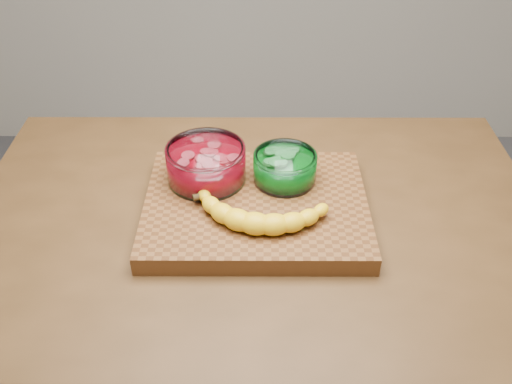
{
  "coord_description": "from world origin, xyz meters",
  "views": [
    {
      "loc": [
        0.0,
        -0.9,
        1.65
      ],
      "look_at": [
        0.0,
        0.0,
        0.96
      ],
      "focal_mm": 40.0,
      "sensor_mm": 36.0,
      "label": 1
    }
  ],
  "objects": [
    {
      "name": "counter",
      "position": [
        0.0,
        0.0,
        0.45
      ],
      "size": [
        1.2,
        0.8,
        0.9
      ],
      "primitive_type": "cube",
      "color": "#4A2F16",
      "rests_on": "ground"
    },
    {
      "name": "bowl_red",
      "position": [
        -0.1,
        0.07,
        0.98
      ],
      "size": [
        0.17,
        0.17,
        0.08
      ],
      "color": "white",
      "rests_on": "cutting_board"
    },
    {
      "name": "bowl_green",
      "position": [
        0.06,
        0.07,
        0.97
      ],
      "size": [
        0.13,
        0.13,
        0.06
      ],
      "color": "white",
      "rests_on": "cutting_board"
    },
    {
      "name": "cutting_board",
      "position": [
        0.0,
        0.0,
        0.92
      ],
      "size": [
        0.45,
        0.35,
        0.04
      ],
      "primitive_type": "cube",
      "color": "brown",
      "rests_on": "counter"
    },
    {
      "name": "banana",
      "position": [
        0.01,
        -0.06,
        0.96
      ],
      "size": [
        0.29,
        0.15,
        0.04
      ],
      "primitive_type": null,
      "color": "yellow",
      "rests_on": "cutting_board"
    }
  ]
}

